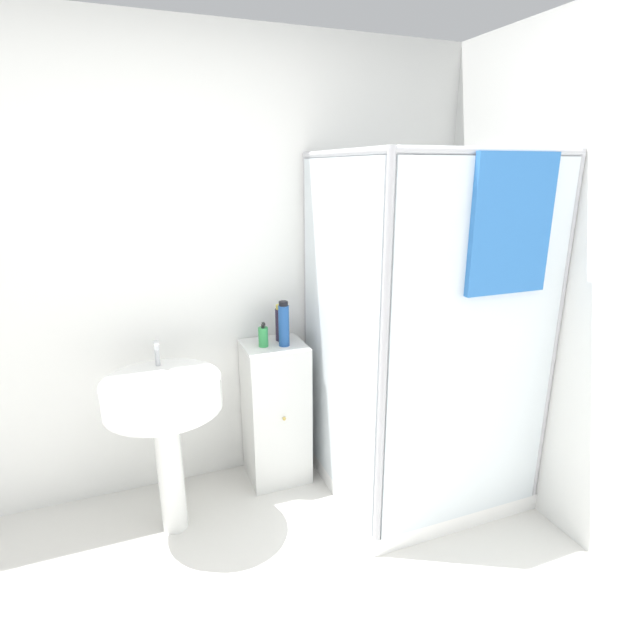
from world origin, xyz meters
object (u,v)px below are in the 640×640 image
object	(u,v)px
shampoo_bottle_blue	(284,324)
soap_dispenser	(263,337)
shampoo_bottle_tall_black	(281,323)
sink	(164,409)

from	to	relation	value
shampoo_bottle_blue	soap_dispenser	bearing A→B (deg)	165.01
soap_dispenser	shampoo_bottle_tall_black	bearing A→B (deg)	27.85
sink	shampoo_bottle_blue	xyz separation A→B (m)	(0.68, 0.21, 0.29)
shampoo_bottle_tall_black	sink	bearing A→B (deg)	-156.13
sink	shampoo_bottle_blue	world-z (taller)	shampoo_bottle_blue
sink	shampoo_bottle_tall_black	size ratio (longest dim) A/B	4.60
sink	shampoo_bottle_blue	bearing A→B (deg)	17.25
soap_dispenser	shampoo_bottle_tall_black	xyz separation A→B (m)	(0.12, 0.07, 0.04)
sink	soap_dispenser	distance (m)	0.66
shampoo_bottle_tall_black	soap_dispenser	bearing A→B (deg)	-152.15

